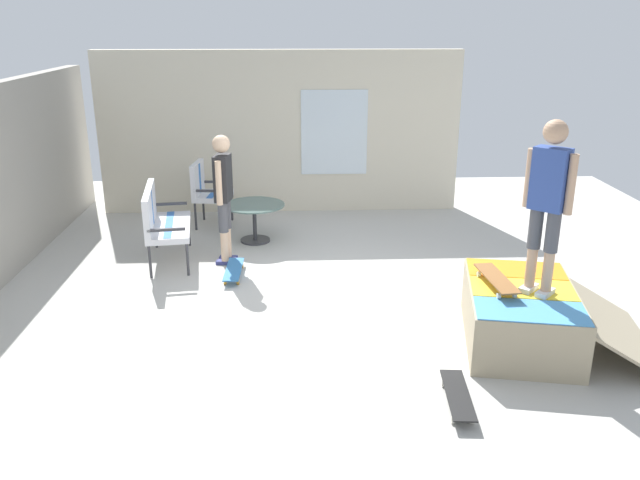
{
  "coord_description": "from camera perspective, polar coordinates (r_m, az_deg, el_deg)",
  "views": [
    {
      "loc": [
        -7.01,
        0.3,
        3.16
      ],
      "look_at": [
        0.11,
        -0.01,
        0.7
      ],
      "focal_mm": 36.24,
      "sensor_mm": 36.0,
      "label": 1
    }
  ],
  "objects": [
    {
      "name": "person_skater",
      "position": [
        6.42,
        19.5,
        3.75
      ],
      "size": [
        0.37,
        0.37,
        1.7
      ],
      "color": "silver",
      "rests_on": "skate_ramp"
    },
    {
      "name": "skate_ramp",
      "position": [
        6.93,
        17.52,
        -6.33
      ],
      "size": [
        1.9,
        2.1,
        0.59
      ],
      "color": "tan",
      "rests_on": "ground_plane"
    },
    {
      "name": "ground_plane",
      "position": [
        7.71,
        -0.04,
        -5.55
      ],
      "size": [
        12.0,
        12.0,
        0.1
      ],
      "primitive_type": "cube",
      "color": "beige"
    },
    {
      "name": "skateboard_on_ramp",
      "position": [
        6.73,
        15.31,
        -3.33
      ],
      "size": [
        0.81,
        0.25,
        0.1
      ],
      "color": "brown",
      "rests_on": "skate_ramp"
    },
    {
      "name": "patio_table",
      "position": [
        9.56,
        -5.81,
        2.2
      ],
      "size": [
        0.9,
        0.9,
        0.57
      ],
      "color": "#38383D",
      "rests_on": "ground_plane"
    },
    {
      "name": "house_facade",
      "position": [
        10.96,
        -3.48,
        9.45
      ],
      "size": [
        0.23,
        6.0,
        2.68
      ],
      "color": "beige",
      "rests_on": "ground_plane"
    },
    {
      "name": "patio_chair_near_house",
      "position": [
        10.39,
        -10.06,
        4.56
      ],
      "size": [
        0.67,
        0.61,
        1.02
      ],
      "color": "#38383D",
      "rests_on": "ground_plane"
    },
    {
      "name": "patio_bench",
      "position": [
        8.91,
        -13.95,
        1.88
      ],
      "size": [
        1.31,
        0.71,
        1.02
      ],
      "color": "#38383D",
      "rests_on": "ground_plane"
    },
    {
      "name": "person_watching",
      "position": [
        8.61,
        -8.53,
        4.45
      ],
      "size": [
        0.47,
        0.28,
        1.74
      ],
      "color": "navy",
      "rests_on": "ground_plane"
    },
    {
      "name": "skateboard_by_bench",
      "position": [
        8.39,
        -7.63,
        -2.63
      ],
      "size": [
        0.8,
        0.22,
        0.1
      ],
      "color": "#3372B2",
      "rests_on": "ground_plane"
    },
    {
      "name": "skateboard_spare",
      "position": [
        5.83,
        12.07,
        -13.27
      ],
      "size": [
        0.81,
        0.27,
        0.1
      ],
      "color": "black",
      "rests_on": "ground_plane"
    }
  ]
}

